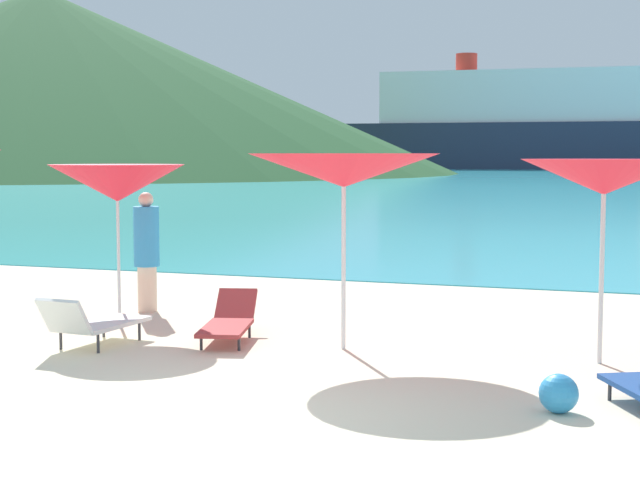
# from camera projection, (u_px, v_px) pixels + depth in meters

# --- Properties ---
(ground_plane) EXTENTS (50.00, 100.00, 0.30)m
(ground_plane) POSITION_uv_depth(u_px,v_px,m) (443.00, 289.00, 17.85)
(ground_plane) COLOR beige
(headland_hill) EXTENTS (107.06, 107.06, 23.62)m
(headland_hill) POSITION_uv_depth(u_px,v_px,m) (42.00, 81.00, 124.42)
(headland_hill) COLOR #235128
(headland_hill) RESTS_ON ground_plane
(umbrella_3) EXTENTS (1.88, 1.88, 2.20)m
(umbrella_3) POSITION_uv_depth(u_px,v_px,m) (117.00, 183.00, 13.08)
(umbrella_3) COLOR silver
(umbrella_3) RESTS_ON ground_plane
(umbrella_4) EXTENTS (2.46, 2.46, 2.34)m
(umbrella_4) POSITION_uv_depth(u_px,v_px,m) (344.00, 171.00, 11.38)
(umbrella_4) COLOR silver
(umbrella_4) RESTS_ON ground_plane
(umbrella_5) EXTENTS (1.92, 1.92, 2.28)m
(umbrella_5) POSITION_uv_depth(u_px,v_px,m) (604.00, 177.00, 10.58)
(umbrella_5) COLOR silver
(umbrella_5) RESTS_ON ground_plane
(lounge_chair_0) EXTENTS (0.72, 1.53, 0.68)m
(lounge_chair_0) POSITION_uv_depth(u_px,v_px,m) (93.00, 322.00, 11.65)
(lounge_chair_0) COLOR white
(lounge_chair_0) RESTS_ON ground_plane
(lounge_chair_6) EXTENTS (0.92, 1.68, 0.56)m
(lounge_chair_6) POSITION_uv_depth(u_px,v_px,m) (229.00, 321.00, 12.06)
(lounge_chair_6) COLOR #A53333
(lounge_chair_6) RESTS_ON ground_plane
(beachgoer_1) EXTENTS (0.38, 0.38, 1.78)m
(beachgoer_1) POSITION_uv_depth(u_px,v_px,m) (147.00, 249.00, 14.25)
(beachgoer_1) COLOR beige
(beachgoer_1) RESTS_ON ground_plane
(beach_ball) EXTENTS (0.36, 0.36, 0.36)m
(beach_ball) POSITION_uv_depth(u_px,v_px,m) (559.00, 393.00, 8.68)
(beach_ball) COLOR #3399D8
(beach_ball) RESTS_ON ground_plane
(cruise_ship) EXTENTS (55.62, 13.67, 18.95)m
(cruise_ship) POSITION_uv_depth(u_px,v_px,m) (508.00, 126.00, 157.76)
(cruise_ship) COLOR #262D47
(cruise_ship) RESTS_ON ocean_water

